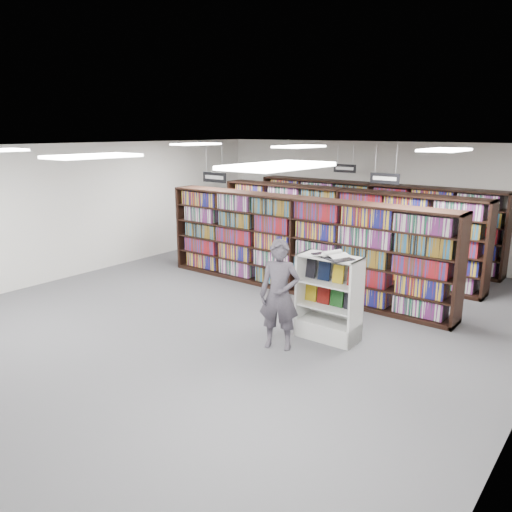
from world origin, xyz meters
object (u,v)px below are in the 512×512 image
Objects in this scene: bookshelf_row_near at (297,245)px; open_book at (333,255)px; endcap_display at (329,311)px; shopper at (279,295)px.

bookshelf_row_near reaches higher than open_book.
open_book is at bearing -44.76° from bookshelf_row_near.
open_book reaches higher than endcap_display.
shopper reaches higher than endcap_display.
open_book is (0.06, -0.08, 1.01)m from endcap_display.
shopper reaches higher than open_book.
bookshelf_row_near is 3.85× the size of shopper.
bookshelf_row_near is 3.06m from shopper.
open_book is at bearing 34.15° from shopper.
bookshelf_row_near is 4.77× the size of endcap_display.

